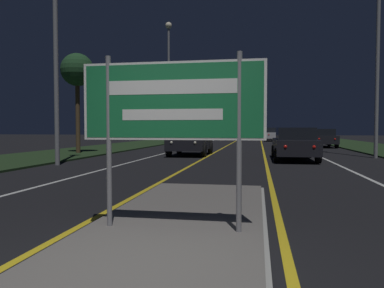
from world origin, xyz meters
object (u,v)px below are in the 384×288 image
(car_receding_2, at_px, (273,134))
(car_receding_1, at_px, (322,138))
(streetlight_left_far, at_px, (169,67))
(car_receding_3, at_px, (270,133))
(streetlight_right_near, at_px, (379,3))
(highway_sign, at_px, (172,107))
(car_approaching_0, at_px, (191,141))
(car_receding_0, at_px, (294,143))

(car_receding_2, bearing_deg, car_receding_1, -76.92)
(streetlight_left_far, height_order, car_receding_1, streetlight_left_far)
(car_receding_1, xyz_separation_m, car_receding_2, (-3.16, 13.59, 0.06))
(streetlight_left_far, distance_m, car_receding_3, 23.60)
(streetlight_left_far, distance_m, streetlight_right_near, 17.08)
(streetlight_left_far, bearing_deg, streetlight_right_near, -40.72)
(highway_sign, bearing_deg, car_receding_2, 85.93)
(car_approaching_0, bearing_deg, car_receding_2, 77.69)
(streetlight_left_far, height_order, streetlight_right_near, streetlight_right_near)
(car_receding_0, height_order, car_approaching_0, car_approaching_0)
(streetlight_left_far, relative_size, car_approaching_0, 2.47)
(car_receding_3, height_order, car_approaching_0, car_receding_3)
(car_receding_0, distance_m, car_approaching_0, 5.66)
(streetlight_left_far, xyz_separation_m, car_receding_3, (8.95, 21.06, -5.77))
(highway_sign, relative_size, car_receding_3, 0.58)
(car_receding_1, relative_size, car_receding_3, 1.12)
(highway_sign, relative_size, car_receding_1, 0.52)
(streetlight_left_far, distance_m, car_approaching_0, 12.68)
(streetlight_left_far, height_order, car_receding_2, streetlight_left_far)
(car_receding_0, xyz_separation_m, car_receding_3, (-0.01, 34.00, 0.03))
(highway_sign, bearing_deg, car_approaching_0, 99.32)
(car_receding_1, relative_size, car_approaching_0, 1.14)
(streetlight_right_near, distance_m, car_receding_3, 33.10)
(car_receding_3, relative_size, car_approaching_0, 1.02)
(highway_sign, xyz_separation_m, car_receding_3, (2.71, 46.66, -0.92))
(streetlight_left_far, xyz_separation_m, car_approaching_0, (3.79, -10.63, -5.78))
(streetlight_left_far, bearing_deg, highway_sign, -76.29)
(streetlight_left_far, xyz_separation_m, streetlight_right_near, (12.93, -11.13, 0.80))
(car_receding_0, relative_size, car_approaching_0, 1.14)
(streetlight_left_far, relative_size, car_receding_1, 2.17)
(streetlight_left_far, xyz_separation_m, car_receding_0, (8.96, -12.94, -5.80))
(streetlight_left_far, bearing_deg, car_approaching_0, -70.39)
(car_approaching_0, bearing_deg, highway_sign, -80.68)
(highway_sign, bearing_deg, car_receding_1, 76.82)
(streetlight_right_near, bearing_deg, car_receding_3, 97.05)
(highway_sign, xyz_separation_m, car_approaching_0, (-2.45, 14.96, -0.93))
(car_receding_0, height_order, car_receding_3, car_receding_3)
(streetlight_left_far, height_order, car_approaching_0, streetlight_left_far)
(car_receding_2, bearing_deg, highway_sign, -94.07)
(streetlight_right_near, bearing_deg, car_approaching_0, 176.88)
(highway_sign, relative_size, car_receding_0, 0.52)
(car_approaching_0, bearing_deg, car_receding_0, -23.99)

